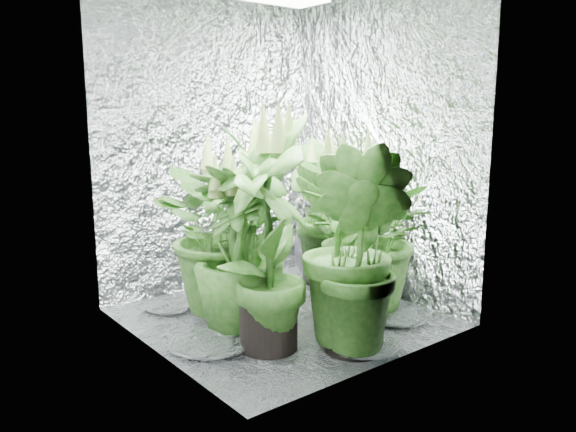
# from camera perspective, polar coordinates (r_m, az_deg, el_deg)

# --- Properties ---
(ground) EXTENTS (1.60, 1.60, 0.00)m
(ground) POSITION_cam_1_polar(r_m,az_deg,el_deg) (3.37, -0.55, -10.20)
(ground) COLOR silver
(ground) RESTS_ON ground
(walls) EXTENTS (1.62, 1.62, 2.00)m
(walls) POSITION_cam_1_polar(r_m,az_deg,el_deg) (3.16, -0.58, 7.01)
(walls) COLOR silver
(walls) RESTS_ON ground
(plant_a) EXTENTS (1.12, 1.12, 1.08)m
(plant_a) POSITION_cam_1_polar(r_m,az_deg,el_deg) (3.34, -6.43, -1.25)
(plant_a) COLOR black
(plant_a) RESTS_ON ground
(plant_b) EXTENTS (0.78, 0.78, 1.18)m
(plant_b) POSITION_cam_1_polar(r_m,az_deg,el_deg) (3.52, -3.42, -0.18)
(plant_b) COLOR black
(plant_b) RESTS_ON ground
(plant_c) EXTENTS (0.59, 0.59, 1.07)m
(plant_c) POSITION_cam_1_polar(r_m,az_deg,el_deg) (3.91, 3.50, 0.27)
(plant_c) COLOR black
(plant_c) RESTS_ON ground
(plant_d) EXTENTS (0.71, 0.71, 1.00)m
(plant_d) POSITION_cam_1_polar(r_m,az_deg,el_deg) (3.03, -4.91, -3.61)
(plant_d) COLOR black
(plant_d) RESTS_ON ground
(plant_e) EXTENTS (0.93, 0.93, 1.02)m
(plant_e) POSITION_cam_1_polar(r_m,az_deg,el_deg) (3.32, 7.95, -1.90)
(plant_e) COLOR black
(plant_e) RESTS_ON ground
(plant_f) EXTENTS (0.75, 0.75, 1.26)m
(plant_f) POSITION_cam_1_polar(r_m,az_deg,el_deg) (2.78, -2.05, -2.11)
(plant_f) COLOR black
(plant_f) RESTS_ON ground
(plant_g) EXTENTS (0.66, 0.66, 1.13)m
(plant_g) POSITION_cam_1_polar(r_m,az_deg,el_deg) (2.79, 6.92, -3.50)
(plant_g) COLOR black
(plant_g) RESTS_ON ground
(circulation_fan) EXTENTS (0.20, 0.35, 0.41)m
(circulation_fan) POSITION_cam_1_polar(r_m,az_deg,el_deg) (3.98, 2.19, -4.33)
(circulation_fan) COLOR black
(circulation_fan) RESTS_ON ground
(plant_label) EXTENTS (0.06, 0.05, 0.09)m
(plant_label) POSITION_cam_1_polar(r_m,az_deg,el_deg) (2.88, 8.18, -7.70)
(plant_label) COLOR white
(plant_label) RESTS_ON plant_g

